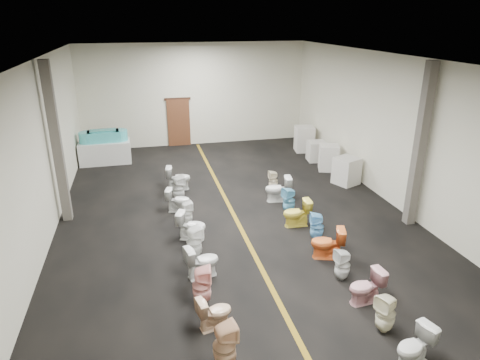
% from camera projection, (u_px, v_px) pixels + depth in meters
% --- Properties ---
extents(floor, '(16.00, 16.00, 0.00)m').
position_uv_depth(floor, '(235.00, 217.00, 12.57)').
color(floor, black).
rests_on(floor, ground).
extents(ceiling, '(16.00, 16.00, 0.00)m').
position_uv_depth(ceiling, '(234.00, 59.00, 10.96)').
color(ceiling, black).
rests_on(ceiling, ground).
extents(wall_back, '(10.00, 0.00, 10.00)m').
position_uv_depth(wall_back, '(195.00, 95.00, 19.04)').
color(wall_back, beige).
rests_on(wall_back, ground).
extents(wall_front, '(10.00, 0.00, 10.00)m').
position_uv_depth(wall_front, '(400.00, 347.00, 4.50)').
color(wall_front, beige).
rests_on(wall_front, ground).
extents(wall_left, '(0.00, 16.00, 16.00)m').
position_uv_depth(wall_left, '(40.00, 156.00, 10.69)').
color(wall_left, beige).
rests_on(wall_left, ground).
extents(wall_right, '(0.00, 16.00, 16.00)m').
position_uv_depth(wall_right, '(397.00, 133.00, 12.84)').
color(wall_right, beige).
rests_on(wall_right, ground).
extents(aisle_stripe, '(0.12, 15.60, 0.01)m').
position_uv_depth(aisle_stripe, '(235.00, 217.00, 12.57)').
color(aisle_stripe, '#7E5E12').
rests_on(aisle_stripe, floor).
extents(back_door, '(1.00, 0.10, 2.10)m').
position_uv_depth(back_door, '(179.00, 123.00, 19.24)').
color(back_door, '#562D19').
rests_on(back_door, floor).
extents(door_frame, '(1.15, 0.08, 0.10)m').
position_uv_depth(door_frame, '(177.00, 99.00, 18.87)').
color(door_frame, '#331C11').
rests_on(door_frame, back_door).
extents(column_left, '(0.25, 0.25, 4.50)m').
position_uv_depth(column_left, '(57.00, 144.00, 11.65)').
color(column_left, '#59544C').
rests_on(column_left, floor).
extents(column_right, '(0.25, 0.25, 4.50)m').
position_uv_depth(column_right, '(420.00, 147.00, 11.43)').
color(column_right, '#59544C').
rests_on(column_right, floor).
extents(display_table, '(1.98, 1.01, 0.88)m').
position_uv_depth(display_table, '(105.00, 152.00, 17.12)').
color(display_table, silver).
rests_on(display_table, floor).
extents(bathtub, '(1.86, 0.73, 0.55)m').
position_uv_depth(bathtub, '(104.00, 137.00, 16.90)').
color(bathtub, '#41B8BD').
rests_on(bathtub, display_table).
extents(appliance_crate_a, '(0.97, 0.97, 0.95)m').
position_uv_depth(appliance_crate_a, '(347.00, 171.00, 14.92)').
color(appliance_crate_a, beige).
rests_on(appliance_crate_a, floor).
extents(appliance_crate_b, '(0.91, 0.91, 0.97)m').
position_uv_depth(appliance_crate_b, '(329.00, 158.00, 16.29)').
color(appliance_crate_b, silver).
rests_on(appliance_crate_b, floor).
extents(appliance_crate_c, '(0.79, 0.79, 0.80)m').
position_uv_depth(appliance_crate_c, '(317.00, 151.00, 17.36)').
color(appliance_crate_c, silver).
rests_on(appliance_crate_c, floor).
extents(appliance_crate_d, '(0.87, 0.87, 1.09)m').
position_uv_depth(appliance_crate_d, '(304.00, 139.00, 18.57)').
color(appliance_crate_d, silver).
rests_on(appliance_crate_d, floor).
extents(toilet_left_1, '(0.45, 0.45, 0.86)m').
position_uv_depth(toilet_left_1, '(225.00, 346.00, 7.04)').
color(toilet_left_1, tan).
rests_on(toilet_left_1, floor).
extents(toilet_left_2, '(0.73, 0.51, 0.68)m').
position_uv_depth(toilet_left_2, '(214.00, 312.00, 7.99)').
color(toilet_left_2, beige).
rests_on(toilet_left_2, floor).
extents(toilet_left_3, '(0.43, 0.42, 0.85)m').
position_uv_depth(toilet_left_3, '(202.00, 286.00, 8.63)').
color(toilet_left_3, '#F5AAA3').
rests_on(toilet_left_3, floor).
extents(toilet_left_4, '(0.84, 0.59, 0.78)m').
position_uv_depth(toilet_left_4, '(202.00, 261.00, 9.56)').
color(toilet_left_4, silver).
rests_on(toilet_left_4, floor).
extents(toilet_left_5, '(0.50, 0.49, 0.82)m').
position_uv_depth(toilet_left_5, '(194.00, 242.00, 10.31)').
color(toilet_left_5, white).
rests_on(toilet_left_5, floor).
extents(toilet_left_6, '(0.86, 0.69, 0.77)m').
position_uv_depth(toilet_left_6, '(192.00, 226.00, 11.19)').
color(toilet_left_6, white).
rests_on(toilet_left_6, floor).
extents(toilet_left_7, '(0.37, 0.36, 0.70)m').
position_uv_depth(toilet_left_7, '(187.00, 213.00, 11.98)').
color(toilet_left_7, white).
rests_on(toilet_left_7, floor).
extents(toilet_left_8, '(0.79, 0.59, 0.72)m').
position_uv_depth(toilet_left_8, '(178.00, 200.00, 12.82)').
color(toilet_left_8, silver).
rests_on(toilet_left_8, floor).
extents(toilet_left_9, '(0.47, 0.47, 0.82)m').
position_uv_depth(toilet_left_9, '(178.00, 189.00, 13.55)').
color(toilet_left_9, silver).
rests_on(toilet_left_9, floor).
extents(toilet_left_10, '(0.86, 0.57, 0.81)m').
position_uv_depth(toilet_left_10, '(178.00, 178.00, 14.46)').
color(toilet_left_10, silver).
rests_on(toilet_left_10, floor).
extents(toilet_right_1, '(0.79, 0.58, 0.72)m').
position_uv_depth(toilet_right_1, '(415.00, 347.00, 7.12)').
color(toilet_right_1, silver).
rests_on(toilet_right_1, floor).
extents(toilet_right_2, '(0.48, 0.47, 0.80)m').
position_uv_depth(toilet_right_2, '(386.00, 313.00, 7.87)').
color(toilet_right_2, '#F3EBC9').
rests_on(toilet_right_2, floor).
extents(toilet_right_3, '(0.76, 0.48, 0.74)m').
position_uv_depth(toilet_right_3, '(366.00, 287.00, 8.68)').
color(toilet_right_3, '#D5979E').
rests_on(toilet_right_3, floor).
extents(toilet_right_4, '(0.37, 0.36, 0.75)m').
position_uv_depth(toilet_right_4, '(342.00, 265.00, 9.45)').
color(toilet_right_4, silver).
rests_on(toilet_right_4, floor).
extents(toilet_right_5, '(0.89, 0.67, 0.81)m').
position_uv_depth(toilet_right_5, '(327.00, 243.00, 10.30)').
color(toilet_right_5, orange).
rests_on(toilet_right_5, floor).
extents(toilet_right_6, '(0.42, 0.41, 0.77)m').
position_uv_depth(toilet_right_6, '(317.00, 227.00, 11.14)').
color(toilet_right_6, '#74C3F6').
rests_on(toilet_right_6, floor).
extents(toilet_right_7, '(0.78, 0.47, 0.78)m').
position_uv_depth(toilet_right_7, '(297.00, 213.00, 11.90)').
color(toilet_right_7, '#F6E04A').
rests_on(toilet_right_7, floor).
extents(toilet_right_8, '(0.45, 0.44, 0.81)m').
position_uv_depth(toilet_right_8, '(289.00, 200.00, 12.69)').
color(toilet_right_8, '#6FC1E6').
rests_on(toilet_right_8, floor).
extents(toilet_right_9, '(0.87, 0.57, 0.83)m').
position_uv_depth(toilet_right_9, '(278.00, 189.00, 13.51)').
color(toilet_right_9, white).
rests_on(toilet_right_9, floor).
extents(toilet_right_10, '(0.32, 0.31, 0.68)m').
position_uv_depth(toilet_right_10, '(273.00, 180.00, 14.42)').
color(toilet_right_10, '#F0E2C0').
rests_on(toilet_right_10, floor).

